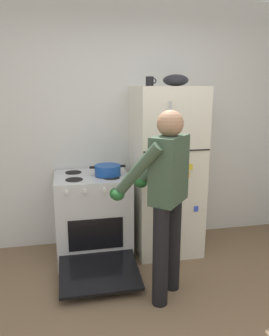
% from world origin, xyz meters
% --- Properties ---
extents(kitchen_wall_back, '(6.00, 0.10, 2.70)m').
position_xyz_m(kitchen_wall_back, '(0.00, 1.95, 1.35)').
color(kitchen_wall_back, silver).
rests_on(kitchen_wall_back, ground).
extents(refrigerator, '(0.68, 0.72, 1.78)m').
position_xyz_m(refrigerator, '(0.37, 1.57, 0.89)').
color(refrigerator, silver).
rests_on(refrigerator, ground).
extents(stove_range, '(0.76, 1.20, 0.89)m').
position_xyz_m(stove_range, '(-0.43, 1.55, 0.43)').
color(stove_range, silver).
rests_on(stove_range, ground).
extents(person_cook, '(0.66, 0.69, 1.60)m').
position_xyz_m(person_cook, '(0.09, 0.71, 0.95)').
color(person_cook, black).
rests_on(person_cook, ground).
extents(red_pot, '(0.37, 0.27, 0.10)m').
position_xyz_m(red_pot, '(-0.27, 1.52, 0.94)').
color(red_pot, '#19479E').
rests_on(red_pot, stove_range).
extents(coffee_mug, '(0.11, 0.08, 0.10)m').
position_xyz_m(coffee_mug, '(0.19, 1.62, 1.82)').
color(coffee_mug, black).
rests_on(coffee_mug, refrigerator).
extents(mixing_bowl, '(0.26, 0.26, 0.12)m').
position_xyz_m(mixing_bowl, '(0.45, 1.57, 1.83)').
color(mixing_bowl, black).
rests_on(mixing_bowl, refrigerator).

